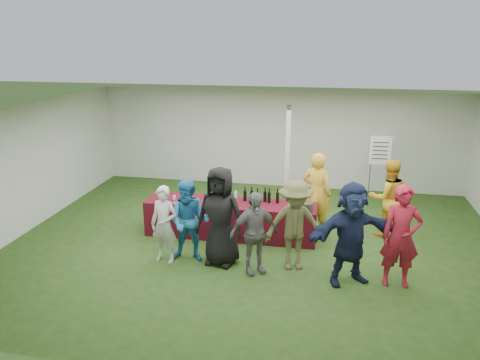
% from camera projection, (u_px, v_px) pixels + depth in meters
% --- Properties ---
extents(ground, '(60.00, 60.00, 0.00)m').
position_uv_depth(ground, '(255.00, 245.00, 9.58)').
color(ground, '#284719').
rests_on(ground, ground).
extents(tent, '(10.00, 10.00, 10.00)m').
position_uv_depth(tent, '(287.00, 167.00, 10.21)').
color(tent, white).
rests_on(tent, ground).
extents(serving_table, '(3.60, 0.80, 0.75)m').
position_uv_depth(serving_table, '(231.00, 219.00, 9.93)').
color(serving_table, '#55121D').
rests_on(serving_table, ground).
extents(wine_bottles, '(0.76, 0.15, 0.32)m').
position_uv_depth(wine_bottles, '(261.00, 196.00, 9.81)').
color(wine_bottles, black).
rests_on(wine_bottles, serving_table).
extents(wine_glasses, '(2.75, 0.14, 0.16)m').
position_uv_depth(wine_glasses, '(202.00, 200.00, 9.65)').
color(wine_glasses, silver).
rests_on(wine_glasses, serving_table).
extents(water_bottle, '(0.07, 0.07, 0.23)m').
position_uv_depth(water_bottle, '(236.00, 197.00, 9.85)').
color(water_bottle, silver).
rests_on(water_bottle, serving_table).
extents(bar_towel, '(0.25, 0.18, 0.03)m').
position_uv_depth(bar_towel, '(305.00, 206.00, 9.59)').
color(bar_towel, white).
rests_on(bar_towel, serving_table).
extents(dump_bucket, '(0.27, 0.27, 0.18)m').
position_uv_depth(dump_bucket, '(306.00, 207.00, 9.30)').
color(dump_bucket, slate).
rests_on(dump_bucket, serving_table).
extents(wine_list_sign, '(0.50, 0.03, 1.80)m').
position_uv_depth(wine_list_sign, '(380.00, 156.00, 11.28)').
color(wine_list_sign, slate).
rests_on(wine_list_sign, ground).
extents(staff_pourer, '(0.77, 0.65, 1.78)m').
position_uv_depth(staff_pourer, '(317.00, 193.00, 9.94)').
color(staff_pourer, gold).
rests_on(staff_pourer, ground).
extents(staff_back, '(0.94, 0.81, 1.67)m').
position_uv_depth(staff_back, '(388.00, 198.00, 9.82)').
color(staff_back, gold).
rests_on(staff_back, ground).
extents(customer_0, '(0.60, 0.46, 1.48)m').
position_uv_depth(customer_0, '(164.00, 224.00, 8.70)').
color(customer_0, silver).
rests_on(customer_0, ground).
extents(customer_1, '(0.81, 0.65, 1.59)m').
position_uv_depth(customer_1, '(190.00, 221.00, 8.70)').
color(customer_1, teal).
rests_on(customer_1, ground).
extents(customer_2, '(1.01, 0.76, 1.87)m').
position_uv_depth(customer_2, '(220.00, 216.00, 8.56)').
color(customer_2, black).
rests_on(customer_2, ground).
extents(customer_3, '(0.96, 0.79, 1.53)m').
position_uv_depth(customer_3, '(254.00, 233.00, 8.26)').
color(customer_3, slate).
rests_on(customer_3, ground).
extents(customer_4, '(1.21, 0.89, 1.69)m').
position_uv_depth(customer_4, '(295.00, 225.00, 8.40)').
color(customer_4, brown).
rests_on(customer_4, ground).
extents(customer_5, '(1.74, 1.22, 1.81)m').
position_uv_depth(customer_5, '(351.00, 234.00, 7.89)').
color(customer_5, '#182042').
rests_on(customer_5, ground).
extents(customer_6, '(0.68, 0.47, 1.79)m').
position_uv_depth(customer_6, '(401.00, 237.00, 7.80)').
color(customer_6, maroon).
rests_on(customer_6, ground).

